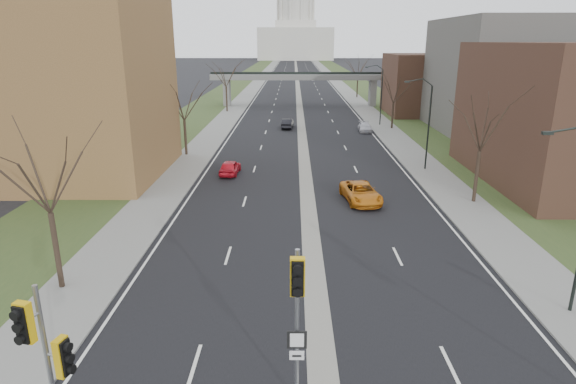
{
  "coord_description": "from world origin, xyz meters",
  "views": [
    {
      "loc": [
        -1.16,
        -13.91,
        12.15
      ],
      "look_at": [
        -1.45,
        12.14,
        3.93
      ],
      "focal_mm": 30.0,
      "sensor_mm": 36.0,
      "label": 1
    }
  ],
  "objects_px": {
    "car_right_near": "(361,192)",
    "car_right_mid": "(365,127)",
    "signal_pole_left": "(46,350)",
    "car_left_near": "(230,167)",
    "car_left_far": "(288,124)",
    "signal_pole_median": "(297,304)"
  },
  "relations": [
    {
      "from": "car_right_near",
      "to": "signal_pole_left",
      "type": "bearing_deg",
      "value": -125.0
    },
    {
      "from": "signal_pole_left",
      "to": "car_right_near",
      "type": "xyz_separation_m",
      "value": [
        12.43,
        24.36,
        -2.93
      ]
    },
    {
      "from": "car_left_near",
      "to": "car_left_far",
      "type": "distance_m",
      "value": 25.67
    },
    {
      "from": "car_left_far",
      "to": "car_right_mid",
      "type": "height_order",
      "value": "car_left_far"
    },
    {
      "from": "signal_pole_left",
      "to": "signal_pole_median",
      "type": "distance_m",
      "value": 7.51
    },
    {
      "from": "signal_pole_median",
      "to": "car_left_near",
      "type": "relative_size",
      "value": 1.45
    },
    {
      "from": "car_left_far",
      "to": "car_right_near",
      "type": "relative_size",
      "value": 0.78
    },
    {
      "from": "signal_pole_left",
      "to": "car_left_near",
      "type": "bearing_deg",
      "value": 102.09
    },
    {
      "from": "car_right_mid",
      "to": "car_left_near",
      "type": "bearing_deg",
      "value": -122.89
    },
    {
      "from": "car_right_mid",
      "to": "car_right_near",
      "type": "bearing_deg",
      "value": -96.32
    },
    {
      "from": "signal_pole_median",
      "to": "car_left_near",
      "type": "height_order",
      "value": "signal_pole_median"
    },
    {
      "from": "car_left_near",
      "to": "car_right_near",
      "type": "xyz_separation_m",
      "value": [
        11.32,
        -7.99,
        0.05
      ]
    },
    {
      "from": "signal_pole_left",
      "to": "car_right_mid",
      "type": "distance_m",
      "value": 57.67
    },
    {
      "from": "car_left_near",
      "to": "car_left_far",
      "type": "height_order",
      "value": "car_left_far"
    },
    {
      "from": "signal_pole_left",
      "to": "car_right_mid",
      "type": "xyz_separation_m",
      "value": [
        17.08,
        55.0,
        -3.05
      ]
    },
    {
      "from": "signal_pole_left",
      "to": "car_right_mid",
      "type": "relative_size",
      "value": 1.32
    },
    {
      "from": "car_left_far",
      "to": "car_right_mid",
      "type": "bearing_deg",
      "value": 172.02
    },
    {
      "from": "signal_pole_median",
      "to": "car_left_far",
      "type": "distance_m",
      "value": 55.67
    },
    {
      "from": "car_right_mid",
      "to": "car_left_far",
      "type": "bearing_deg",
      "value": 169.28
    },
    {
      "from": "signal_pole_median",
      "to": "car_right_near",
      "type": "distance_m",
      "value": 23.24
    },
    {
      "from": "signal_pole_left",
      "to": "car_right_near",
      "type": "bearing_deg",
      "value": 77.02
    },
    {
      "from": "car_right_near",
      "to": "car_right_mid",
      "type": "relative_size",
      "value": 1.26
    }
  ]
}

